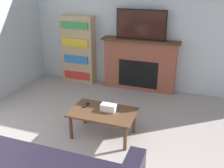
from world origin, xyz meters
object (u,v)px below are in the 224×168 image
at_px(fireplace, 140,65).
at_px(bookshelf, 78,50).
at_px(coffee_table, 103,115).
at_px(tv, 141,25).

height_order(fireplace, bookshelf, bookshelf).
xyz_separation_m(coffee_table, bookshelf, (-1.28, 1.84, 0.37)).
bearing_deg(coffee_table, fireplace, 87.87).
bearing_deg(coffee_table, bookshelf, 124.90).
bearing_deg(fireplace, coffee_table, -92.13).
relative_size(tv, bookshelf, 0.68).
distance_m(fireplace, tv, 0.81).
height_order(fireplace, coffee_table, fireplace).
relative_size(fireplace, bookshelf, 1.08).
height_order(fireplace, tv, tv).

